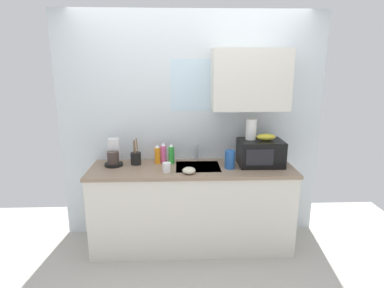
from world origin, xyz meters
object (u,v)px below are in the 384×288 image
paper_towel_roll (251,129)px  coffee_maker (114,155)px  dish_soap_bottle_green (171,154)px  dish_soap_bottle_orange (157,155)px  cereal_canister (230,159)px  dish_soap_bottle_pink (163,153)px  mug_white (167,167)px  microwave (260,153)px  utensil_crock (136,158)px  banana_bunch (266,137)px  small_bowl (189,171)px

paper_towel_roll → coffee_maker: size_ratio=0.79×
dish_soap_bottle_green → dish_soap_bottle_orange: 0.15m
dish_soap_bottle_green → cereal_canister: size_ratio=1.17×
coffee_maker → dish_soap_bottle_pink: (0.52, 0.06, 0.00)m
dish_soap_bottle_green → dish_soap_bottle_pink: dish_soap_bottle_pink is taller
dish_soap_bottle_green → mug_white: 0.29m
coffee_maker → mug_white: (0.57, -0.25, -0.06)m
microwave → utensil_crock: utensil_crock is taller
banana_bunch → cereal_canister: banana_bunch is taller
paper_towel_roll → microwave: bearing=-27.4°
coffee_maker → mug_white: bearing=-23.5°
microwave → utensil_crock: (-1.33, 0.07, -0.06)m
dish_soap_bottle_green → utensil_crock: size_ratio=0.77×
coffee_maker → dish_soap_bottle_orange: bearing=5.1°
microwave → utensil_crock: bearing=176.9°
small_bowl → dish_soap_bottle_orange: bearing=133.4°
small_bowl → dish_soap_bottle_green: bearing=117.6°
microwave → dish_soap_bottle_pink: size_ratio=2.03×
dish_soap_bottle_pink → utensil_crock: size_ratio=0.78×
banana_bunch → cereal_canister: 0.45m
dish_soap_bottle_green → dish_soap_bottle_pink: bearing=164.1°
coffee_maker → paper_towel_roll: bearing=-0.3°
dish_soap_bottle_orange → microwave: bearing=-5.3°
dish_soap_bottle_green → coffee_maker: bearing=-176.6°
utensil_crock → microwave: bearing=-3.1°
banana_bunch → dish_soap_bottle_green: bearing=174.6°
microwave → dish_soap_bottle_green: 0.95m
coffee_maker → dish_soap_bottle_orange: (0.46, 0.04, -0.01)m
microwave → dish_soap_bottle_green: size_ratio=2.08×
dish_soap_bottle_pink → small_bowl: size_ratio=1.74×
dish_soap_bottle_pink → mug_white: size_ratio=2.38×
dish_soap_bottle_green → small_bowl: size_ratio=1.70×
banana_bunch → cereal_canister: size_ratio=1.06×
utensil_crock → dish_soap_bottle_pink: bearing=9.6°
dish_soap_bottle_pink → mug_white: (0.05, -0.31, -0.06)m
banana_bunch → dish_soap_bottle_green: size_ratio=0.90×
microwave → small_bowl: 0.81m
microwave → coffee_maker: size_ratio=1.64×
coffee_maker → dish_soap_bottle_green: coffee_maker is taller
microwave → paper_towel_roll: size_ratio=2.09×
coffee_maker → utensil_crock: bearing=2.9°
cereal_canister → small_bowl: 0.46m
banana_bunch → paper_towel_roll: size_ratio=0.91×
coffee_maker → small_bowl: 0.85m
banana_bunch → mug_white: size_ratio=2.11×
cereal_canister → small_bowl: (-0.43, -0.15, -0.06)m
banana_bunch → small_bowl: (-0.82, -0.25, -0.27)m
coffee_maker → utensil_crock: 0.23m
banana_bunch → coffee_maker: bearing=177.9°
coffee_maker → dish_soap_bottle_pink: size_ratio=1.24×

